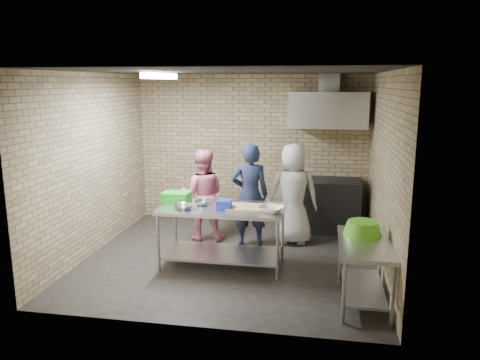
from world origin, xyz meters
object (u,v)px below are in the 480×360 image
at_px(blue_tub, 224,205).
at_px(woman_white, 293,194).
at_px(man_navy, 250,195).
at_px(bottle_green, 354,114).
at_px(green_crate, 176,197).
at_px(woman_pink, 203,195).
at_px(side_counter, 364,272).
at_px(prep_table, 222,236).
at_px(green_basin, 362,228).
at_px(stove, 324,205).

xyz_separation_m(blue_tub, woman_white, (0.86, 1.26, -0.11)).
height_order(blue_tub, man_navy, man_navy).
relative_size(bottle_green, woman_white, 0.09).
bearing_deg(green_crate, woman_white, 32.80).
height_order(bottle_green, man_navy, bottle_green).
bearing_deg(woman_pink, man_navy, 162.20).
xyz_separation_m(blue_tub, bottle_green, (1.82, 2.27, 1.09)).
xyz_separation_m(side_counter, blue_tub, (-1.82, 0.72, 0.55)).
xyz_separation_m(prep_table, bottle_green, (1.87, 2.17, 1.58)).
distance_m(prep_table, green_crate, 0.87).
distance_m(green_crate, green_basin, 2.64).
height_order(blue_tub, green_basin, blue_tub).
distance_m(prep_table, blue_tub, 0.51).
bearing_deg(man_navy, green_crate, 31.94).
xyz_separation_m(green_crate, man_navy, (0.94, 0.83, -0.12)).
height_order(bottle_green, woman_white, bottle_green).
xyz_separation_m(green_basin, woman_pink, (-2.40, 1.64, -0.08)).
bearing_deg(stove, man_navy, -140.41).
height_order(stove, green_crate, green_crate).
distance_m(side_counter, blue_tub, 2.03).
distance_m(green_basin, woman_white, 1.97).
distance_m(green_crate, man_navy, 1.26).
relative_size(green_basin, man_navy, 0.28).
distance_m(stove, man_navy, 1.57).
height_order(blue_tub, woman_white, woman_white).
xyz_separation_m(prep_table, blue_tub, (0.05, -0.10, 0.49)).
xyz_separation_m(side_counter, green_basin, (-0.02, 0.25, 0.46)).
bearing_deg(green_basin, stove, 99.76).
bearing_deg(man_navy, side_counter, 122.80).
relative_size(stove, woman_pink, 0.80).
bearing_deg(prep_table, man_navy, 75.88).
relative_size(prep_table, stove, 1.44).
distance_m(green_crate, woman_pink, 0.98).
height_order(bottle_green, woman_pink, bottle_green).
xyz_separation_m(stove, green_crate, (-2.12, -1.81, 0.49)).
relative_size(bottle_green, man_navy, 0.09).
xyz_separation_m(stove, woman_white, (-0.51, -0.77, 0.36)).
distance_m(side_counter, man_navy, 2.45).
relative_size(prep_table, green_basin, 3.74).
relative_size(side_counter, green_basin, 2.61).
xyz_separation_m(stove, woman_pink, (-1.97, -0.86, 0.30)).
distance_m(stove, green_crate, 2.83).
bearing_deg(green_basin, blue_tub, 165.26).
bearing_deg(side_counter, blue_tub, 158.31).
relative_size(blue_tub, woman_white, 0.12).
bearing_deg(prep_table, bottle_green, 49.27).
height_order(side_counter, green_basin, green_basin).
bearing_deg(blue_tub, bottle_green, 51.30).
xyz_separation_m(prep_table, man_navy, (0.24, 0.95, 0.38)).
distance_m(stove, blue_tub, 2.49).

